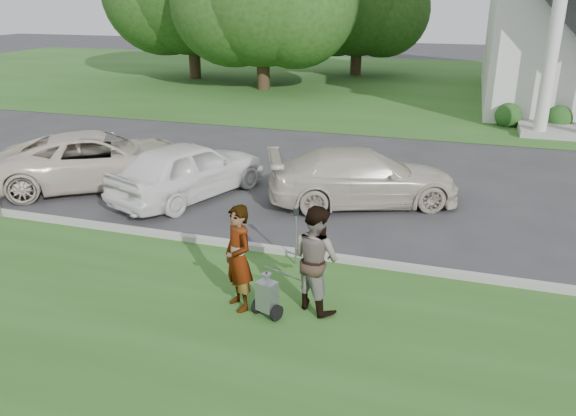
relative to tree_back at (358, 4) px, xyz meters
The scene contains 12 objects.
ground 30.62m from the tree_back, 82.38° to the right, with size 120.00×120.00×0.00m, color #333335.
grass_strip 33.57m from the tree_back, 83.07° to the right, with size 80.00×7.00×0.01m, color #2F581E.
church_lawn 6.88m from the tree_back, 36.69° to the right, with size 80.00×30.00×0.01m, color #2F581E.
curb 30.07m from the tree_back, 82.24° to the right, with size 80.00×0.18×0.15m, color #9E9E93.
tree_back is the anchor object (origin of this frame).
striping_cart 32.58m from the tree_back, 81.41° to the right, with size 0.71×1.06×0.92m.
person_left 32.29m from the tree_back, 82.41° to the right, with size 0.71×0.47×1.95m, color #999999.
person_right 32.10m from the tree_back, 80.00° to the right, with size 0.95×0.74×1.95m, color #999999.
parking_meter_near 30.46m from the tree_back, 81.05° to the right, with size 0.09×0.08×1.30m.
car_a 26.93m from the tree_back, 95.07° to the right, with size 2.61×5.67×1.58m, color beige.
car_b 26.98m from the tree_back, 88.61° to the right, with size 1.90×4.71×1.60m, color white.
car_c 26.57m from the tree_back, 78.28° to the right, with size 2.07×5.10×1.48m, color beige.
Camera 1 is at (3.76, -9.99, 5.31)m, focal length 35.00 mm.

